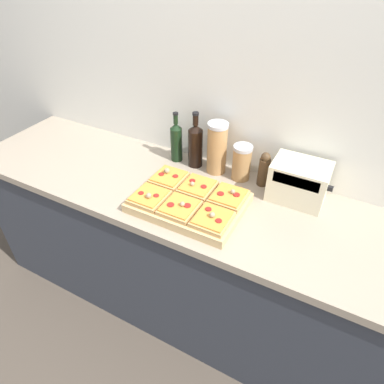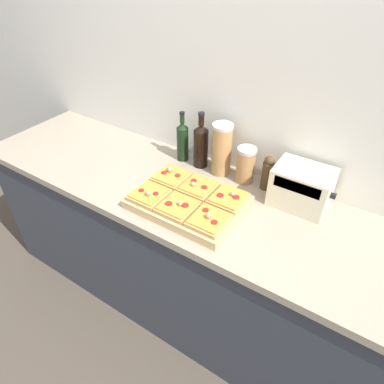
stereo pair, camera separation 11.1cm
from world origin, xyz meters
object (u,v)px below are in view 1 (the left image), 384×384
(olive_oil_bottle, at_px, (176,141))
(grain_jar_tall, at_px, (217,148))
(wine_bottle, at_px, (195,145))
(grain_jar_short, at_px, (242,162))
(pepper_mill, at_px, (264,169))
(toaster_oven, at_px, (299,182))
(cutting_board, at_px, (189,202))

(olive_oil_bottle, distance_m, grain_jar_tall, 0.25)
(wine_bottle, bearing_deg, grain_jar_short, 0.00)
(olive_oil_bottle, bearing_deg, grain_jar_short, 0.00)
(grain_jar_tall, height_order, grain_jar_short, grain_jar_tall)
(pepper_mill, height_order, toaster_oven, toaster_oven)
(cutting_board, relative_size, pepper_mill, 2.73)
(cutting_board, height_order, grain_jar_short, grain_jar_short)
(olive_oil_bottle, distance_m, wine_bottle, 0.12)
(toaster_oven, bearing_deg, wine_bottle, 176.72)
(cutting_board, height_order, pepper_mill, pepper_mill)
(cutting_board, height_order, toaster_oven, toaster_oven)
(grain_jar_tall, relative_size, grain_jar_short, 1.47)
(grain_jar_tall, height_order, toaster_oven, grain_jar_tall)
(grain_jar_short, xyz_separation_m, pepper_mill, (0.12, 0.00, -0.01))
(olive_oil_bottle, bearing_deg, cutting_board, -52.05)
(cutting_board, relative_size, grain_jar_short, 2.65)
(wine_bottle, xyz_separation_m, pepper_mill, (0.39, 0.00, -0.04))
(cutting_board, distance_m, olive_oil_bottle, 0.43)
(olive_oil_bottle, xyz_separation_m, grain_jar_tall, (0.24, 0.00, 0.02))
(cutting_board, relative_size, wine_bottle, 1.62)
(grain_jar_short, distance_m, toaster_oven, 0.30)
(olive_oil_bottle, height_order, grain_jar_tall, olive_oil_bottle)
(grain_jar_tall, distance_m, toaster_oven, 0.44)
(wine_bottle, distance_m, pepper_mill, 0.39)
(grain_jar_tall, distance_m, pepper_mill, 0.26)
(toaster_oven, bearing_deg, pepper_mill, 169.80)
(grain_jar_short, xyz_separation_m, toaster_oven, (0.30, -0.03, 0.00))
(cutting_board, xyz_separation_m, grain_jar_short, (0.13, 0.33, 0.07))
(wine_bottle, xyz_separation_m, grain_jar_short, (0.27, 0.00, -0.03))
(olive_oil_bottle, distance_m, toaster_oven, 0.69)
(grain_jar_short, bearing_deg, toaster_oven, -6.19)
(olive_oil_bottle, relative_size, toaster_oven, 1.01)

